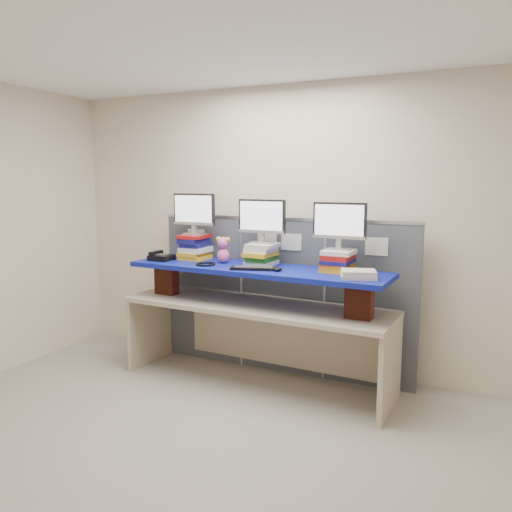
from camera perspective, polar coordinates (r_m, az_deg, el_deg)
The scene contains 18 objects.
room at distance 3.21m, azimuth -8.73°, elevation 0.04°, with size 5.00×4.00×2.80m.
cubicle_partition at distance 4.88m, azimuth 3.02°, elevation -4.47°, with size 2.60×0.06×1.53m.
desk at distance 4.61m, azimuth 0.00°, elevation -7.33°, with size 2.54×0.86×0.76m.
brick_pier_left at distance 5.01m, azimuth -10.17°, elevation -2.61°, with size 0.22×0.12×0.30m, color maroon.
brick_pier_right at distance 4.14m, azimuth 11.72°, elevation -5.03°, with size 0.22×0.12×0.30m, color maroon.
blue_board at distance 4.50m, azimuth 0.00°, elevation -1.54°, with size 2.42×0.60×0.04m, color navy.
book_stack_left at distance 4.96m, azimuth -7.01°, elevation 1.02°, with size 0.27×0.30×0.24m.
book_stack_center at distance 4.59m, azimuth 0.63°, elevation 0.23°, with size 0.27×0.32×0.20m.
book_stack_right at distance 4.31m, azimuth 9.36°, elevation -0.56°, with size 0.27×0.32×0.19m.
monitor_left at distance 4.93m, azimuth -7.10°, elevation 5.08°, with size 0.46×0.14×0.40m.
monitor_center at distance 4.55m, azimuth 0.67°, elevation 4.31°, with size 0.46×0.14×0.40m.
monitor_right at distance 4.27m, azimuth 9.51°, elevation 3.73°, with size 0.46×0.14×0.40m.
keyboard at distance 4.36m, azimuth -0.29°, elevation -1.41°, with size 0.42×0.24×0.03m.
mouse at distance 4.30m, azimuth 2.55°, elevation -1.50°, with size 0.06×0.11×0.03m, color black.
desk_phone at distance 4.97m, azimuth -10.84°, elevation -0.10°, with size 0.21×0.19×0.09m.
headset at distance 4.62m, azimuth -5.77°, elevation -0.91°, with size 0.18×0.18×0.02m, color black.
plush_toy at distance 4.71m, azimuth -3.76°, elevation 0.74°, with size 0.15×0.11×0.25m.
binder_stack at distance 4.05m, azimuth 11.64°, elevation -2.07°, with size 0.33×0.30×0.07m.
Camera 1 is at (1.75, -2.64, 1.87)m, focal length 35.00 mm.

